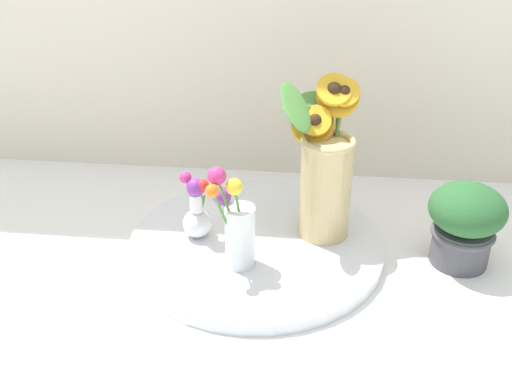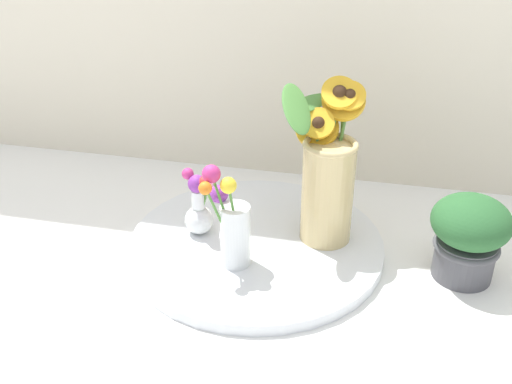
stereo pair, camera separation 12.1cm
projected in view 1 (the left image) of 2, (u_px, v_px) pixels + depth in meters
ground_plane at (235, 282)px, 1.18m from camera, size 6.00×6.00×0.00m
serving_tray at (256, 245)px, 1.27m from camera, size 0.54×0.54×0.02m
mason_jar_sunflowers at (325, 172)px, 1.23m from camera, size 0.17×0.20×0.34m
vase_small_center at (236, 225)px, 1.15m from camera, size 0.09×0.09×0.22m
vase_bulb_right at (197, 211)px, 1.25m from camera, size 0.07×0.06×0.15m
potted_plant at (465, 222)px, 1.19m from camera, size 0.15×0.15×0.18m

